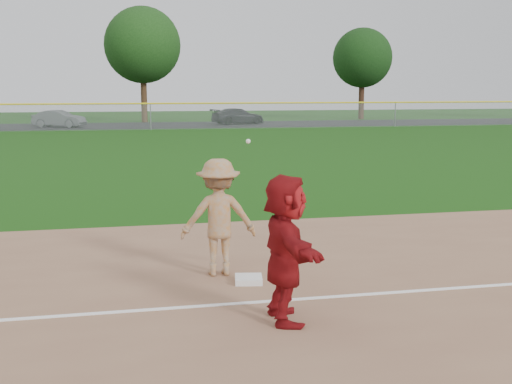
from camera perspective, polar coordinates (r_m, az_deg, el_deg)
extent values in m
plane|color=#16450D|center=(10.50, 1.73, -8.32)|extent=(160.00, 160.00, 0.00)
cube|color=white|center=(9.75, 2.86, -9.56)|extent=(60.00, 0.10, 0.01)
cube|color=black|center=(55.86, -9.63, 5.86)|extent=(120.00, 10.00, 0.01)
cube|color=white|center=(10.58, -0.66, -7.77)|extent=(0.51, 0.51, 0.10)
imported|color=maroon|center=(8.65, 2.62, -5.05)|extent=(0.66, 1.90, 2.02)
imported|color=slate|center=(54.71, -17.11, 6.25)|extent=(4.43, 2.95, 1.38)
imported|color=black|center=(56.92, -1.61, 6.75)|extent=(5.12, 3.15, 1.38)
imported|color=gray|center=(10.84, -3.35, -2.24)|extent=(1.30, 0.77, 1.98)
sphere|color=white|center=(10.42, -0.70, 4.53)|extent=(0.08, 0.08, 0.08)
plane|color=#999EA0|center=(49.82, -9.36, 6.62)|extent=(110.00, 0.00, 110.00)
cylinder|color=yellow|center=(49.79, -9.39, 7.77)|extent=(110.00, 0.12, 0.12)
cylinder|color=gray|center=(49.82, -9.36, 6.62)|extent=(0.08, 0.08, 2.00)
cylinder|color=gray|center=(54.57, 12.26, 6.75)|extent=(0.08, 0.08, 2.00)
cylinder|color=#3D2716|center=(61.27, -9.92, 8.06)|extent=(0.56, 0.56, 4.10)
sphere|color=#153810|center=(61.39, -10.05, 12.75)|extent=(7.00, 7.00, 7.00)
cylinder|color=#351E13|center=(67.12, 9.34, 7.96)|extent=(0.56, 0.56, 3.64)
sphere|color=black|center=(67.18, 9.44, 11.69)|extent=(6.00, 6.00, 6.00)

